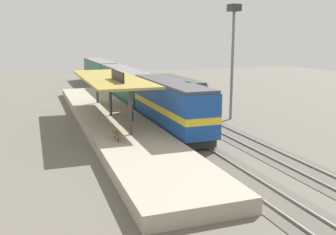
{
  "coord_description": "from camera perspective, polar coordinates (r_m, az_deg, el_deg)",
  "views": [
    {
      "loc": [
        -11.59,
        -36.53,
        8.4
      ],
      "look_at": [
        -1.38,
        -7.78,
        2.0
      ],
      "focal_mm": 40.64,
      "sensor_mm": 36.0,
      "label": 1
    }
  ],
  "objects": [
    {
      "name": "track_near",
      "position": [
        39.22,
        -1.91,
        -0.48
      ],
      "size": [
        3.2,
        110.0,
        0.16
      ],
      "color": "#565249",
      "rests_on": "ground"
    },
    {
      "name": "freight_car",
      "position": [
        46.11,
        1.2,
        3.83
      ],
      "size": [
        2.8,
        12.0,
        3.54
      ],
      "color": "#28282D",
      "rests_on": "track_far"
    },
    {
      "name": "light_mast",
      "position": [
        39.87,
        9.75,
        11.68
      ],
      "size": [
        1.1,
        1.1,
        11.7
      ],
      "color": "slate",
      "rests_on": "ground"
    },
    {
      "name": "platform_bench",
      "position": [
        28.73,
        -7.74,
        -2.48
      ],
      "size": [
        0.44,
        1.7,
        0.5
      ],
      "color": "#333338",
      "rests_on": "platform"
    },
    {
      "name": "track_far",
      "position": [
        40.82,
        4.26,
        -0.02
      ],
      "size": [
        3.2,
        110.0,
        0.16
      ],
      "color": "#565249",
      "rests_on": "ground"
    },
    {
      "name": "station_canopy",
      "position": [
        37.3,
        -8.69,
        5.76
      ],
      "size": [
        5.2,
        18.0,
        4.7
      ],
      "color": "#47474C",
      "rests_on": "platform"
    },
    {
      "name": "passenger_carriage_front",
      "position": [
        51.63,
        -6.47,
        5.0
      ],
      "size": [
        2.9,
        20.0,
        4.24
      ],
      "color": "#28282D",
      "rests_on": "track_near"
    },
    {
      "name": "passenger_carriage_rear",
      "position": [
        71.95,
        -10.29,
        6.8
      ],
      "size": [
        2.9,
        20.0,
        4.24
      ],
      "color": "#28282D",
      "rests_on": "track_near"
    },
    {
      "name": "person_waiting",
      "position": [
        35.07,
        -5.49,
        1.04
      ],
      "size": [
        0.34,
        0.34,
        1.71
      ],
      "color": "navy",
      "rests_on": "platform"
    },
    {
      "name": "locomotive",
      "position": [
        34.51,
        0.38,
        1.85
      ],
      "size": [
        2.93,
        14.43,
        4.44
      ],
      "color": "#28282D",
      "rests_on": "track_near"
    },
    {
      "name": "platform",
      "position": [
        38.03,
        -8.53,
        -0.35
      ],
      "size": [
        6.0,
        44.0,
        0.9
      ],
      "primitive_type": "cube",
      "color": "#A89E89",
      "rests_on": "ground"
    },
    {
      "name": "ground_plane",
      "position": [
        39.87,
        0.83,
        -0.32
      ],
      "size": [
        120.0,
        120.0,
        0.0
      ],
      "primitive_type": "plane",
      "color": "#666056"
    }
  ]
}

